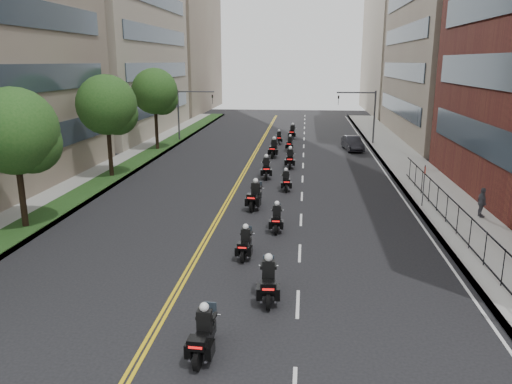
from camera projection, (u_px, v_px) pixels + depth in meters
The scene contains 25 objects.
ground at pixel (177, 384), 13.64m from camera, with size 160.00×160.00×0.00m, color black.
sidewalk_right at pixel (423, 181), 36.54m from camera, with size 4.00×90.00×0.15m, color gray.
sidewalk_left at pixel (107, 174), 38.83m from camera, with size 4.00×90.00×0.15m, color gray.
grass_strip at pixel (117, 173), 38.73m from camera, with size 2.00×90.00×0.04m, color #1F3714.
building_right_tan at pixel (477, 0), 53.98m from camera, with size 15.11×28.00×30.00m.
building_right_far at pixel (417, 34), 83.36m from camera, with size 15.00×28.00×26.00m, color #AA9A89.
building_left_far at pixel (163, 35), 87.51m from camera, with size 16.00×28.00×26.00m, color #7C695B.
iron_fence at pixel (464, 226), 23.91m from camera, with size 0.05×28.00×1.50m.
street_trees at pixel (76, 118), 31.30m from camera, with size 4.40×38.40×7.98m.
traffic_signal_right at pixel (365, 109), 52.21m from camera, with size 4.09×0.20×5.60m.
traffic_signal_left at pixel (187, 108), 54.03m from camera, with size 4.09×0.20×5.60m.
motorcycle_0 at pixel (204, 336), 14.80m from camera, with size 0.56×2.27×1.67m.
motorcycle_1 at pixel (268, 282), 18.30m from camera, with size 0.61×2.40×1.77m.
motorcycle_2 at pixel (245, 244), 22.35m from camera, with size 0.49×2.08×1.53m.
motorcycle_3 at pixel (277, 219), 25.88m from camera, with size 0.49×2.12×1.57m.
motorcycle_4 at pixel (255, 197), 29.74m from camera, with size 0.74×2.48×1.83m.
motorcycle_5 at pixel (286, 181), 34.02m from camera, with size 0.58×2.10×1.55m.
motorcycle_6 at pixel (266, 169), 37.55m from camera, with size 0.67×2.45×1.81m.
motorcycle_7 at pixel (290, 159), 41.20m from camera, with size 0.56×2.43×1.80m.
motorcycle_8 at pixel (274, 149), 45.77m from camera, with size 0.67×2.55×1.88m.
motorcycle_9 at pixel (290, 144), 49.23m from camera, with size 0.56×2.14×1.58m.
motorcycle_10 at pixel (279, 138), 53.11m from camera, with size 0.51×2.10×1.55m.
motorcycle_11 at pixel (292, 133), 56.58m from camera, with size 0.61×2.46×1.81m.
parked_sedan at pixel (352, 143), 49.34m from camera, with size 1.47×4.23×1.39m, color black.
pedestrian_c at pixel (482, 202), 27.60m from camera, with size 0.98×0.41×1.67m, color #46464E.
Camera 1 is at (3.31, -11.58, 8.56)m, focal length 35.00 mm.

